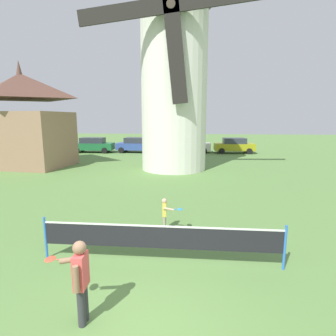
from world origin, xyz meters
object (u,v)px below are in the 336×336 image
at_px(tennis_net, 160,237).
at_px(player_far, 165,212).
at_px(parked_car_green, 93,145).
at_px(chapel, 24,122).
at_px(windmill, 174,70).
at_px(parked_car_blue, 136,145).
at_px(parked_car_cream, 190,145).
at_px(parked_car_mustard, 234,145).
at_px(player_near, 80,278).

bearing_deg(tennis_net, player_far, 92.42).
height_order(tennis_net, parked_car_green, parked_car_green).
bearing_deg(chapel, windmill, -0.63).
distance_m(parked_car_green, parked_car_blue, 4.54).
bearing_deg(tennis_net, parked_car_blue, 103.38).
relative_size(parked_car_cream, chapel, 0.56).
relative_size(parked_car_green, parked_car_mustard, 1.06).
relative_size(tennis_net, parked_car_blue, 1.45).
distance_m(windmill, parked_car_cream, 11.37).
distance_m(player_near, parked_car_mustard, 25.20).
height_order(player_near, parked_car_green, parked_car_green).
height_order(tennis_net, parked_car_cream, parked_car_cream).
xyz_separation_m(player_near, parked_car_green, (-8.64, 23.68, -0.05)).
distance_m(tennis_net, parked_car_blue, 22.65).
bearing_deg(parked_car_blue, player_far, -75.54).
relative_size(windmill, tennis_net, 2.57).
bearing_deg(parked_car_cream, windmill, -95.98).
relative_size(player_near, parked_car_green, 0.35).
relative_size(tennis_net, chapel, 0.78).
height_order(player_far, parked_car_cream, parked_car_cream).
bearing_deg(parked_car_green, chapel, -102.15).
distance_m(tennis_net, chapel, 17.60).
relative_size(windmill, player_near, 9.98).
xyz_separation_m(player_far, parked_car_green, (-9.67, 19.56, 0.21)).
xyz_separation_m(tennis_net, player_far, (-0.09, 2.04, -0.09)).
bearing_deg(parked_car_cream, tennis_net, -91.07).
height_order(windmill, parked_car_blue, windmill).
relative_size(player_near, parked_car_blue, 0.37).
height_order(parked_car_green, parked_car_cream, same).
xyz_separation_m(tennis_net, parked_car_cream, (0.42, 22.51, 0.12)).
bearing_deg(windmill, chapel, 179.37).
bearing_deg(chapel, tennis_net, -48.12).
bearing_deg(parked_car_mustard, player_far, -104.01).
distance_m(player_near, chapel, 18.50).
bearing_deg(parked_car_cream, parked_car_mustard, -1.73).
distance_m(player_far, parked_car_cream, 20.47).
bearing_deg(tennis_net, windmill, 92.64).
relative_size(player_near, chapel, 0.20).
bearing_deg(tennis_net, parked_car_cream, 88.93).
xyz_separation_m(windmill, player_far, (0.51, -10.80, -6.11)).
height_order(parked_car_green, parked_car_mustard, same).
distance_m(tennis_net, parked_car_green, 23.70).
relative_size(windmill, parked_car_blue, 3.72).
bearing_deg(parked_car_cream, parked_car_blue, -175.26).
xyz_separation_m(windmill, parked_car_cream, (1.01, 9.67, -5.90)).
bearing_deg(windmill, parked_car_green, 136.29).
distance_m(player_far, chapel, 16.11).
bearing_deg(player_near, parked_car_mustard, 75.97).
bearing_deg(player_near, chapel, 124.91).
height_order(parked_car_mustard, chapel, chapel).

